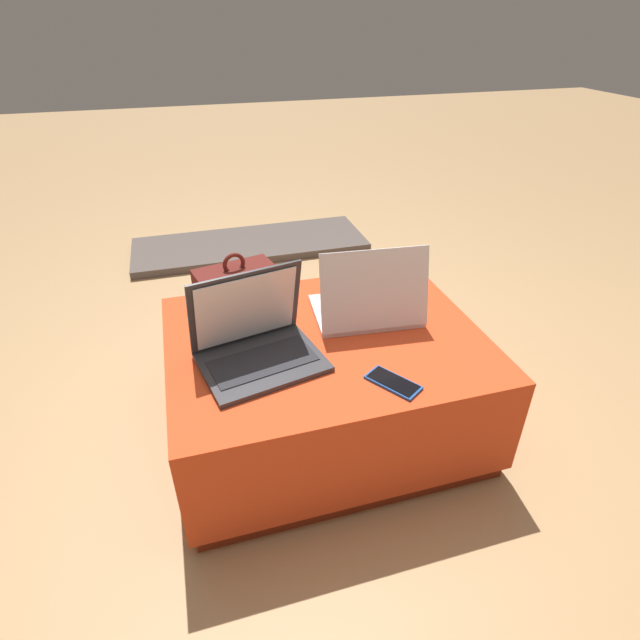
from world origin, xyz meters
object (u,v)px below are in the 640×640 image
(laptop_near, at_px, (256,343))
(laptop_far, at_px, (368,304))
(cell_phone, at_px, (393,382))
(backpack, at_px, (238,315))

(laptop_near, xyz_separation_m, laptop_far, (0.39, 0.12, -0.00))
(laptop_near, relative_size, cell_phone, 2.35)
(laptop_far, xyz_separation_m, backpack, (-0.38, 0.45, -0.24))
(laptop_near, relative_size, backpack, 0.81)
(laptop_far, distance_m, backpack, 0.64)
(laptop_near, bearing_deg, backpack, 77.05)
(laptop_near, xyz_separation_m, cell_phone, (0.34, -0.22, -0.05))
(laptop_far, distance_m, cell_phone, 0.35)
(laptop_near, distance_m, laptop_far, 0.41)
(laptop_near, bearing_deg, laptop_far, 5.27)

